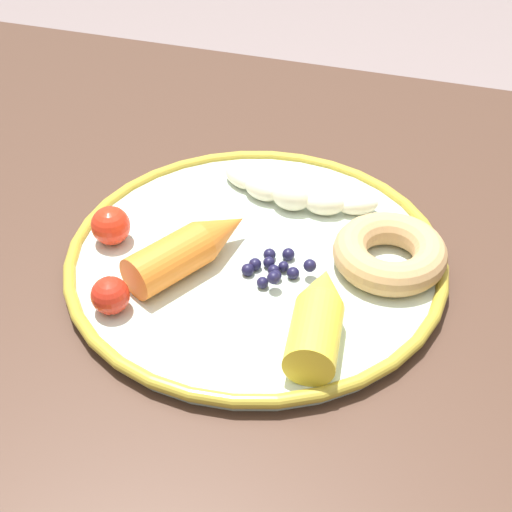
{
  "coord_description": "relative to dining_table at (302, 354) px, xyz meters",
  "views": [
    {
      "loc": [
        0.1,
        -0.49,
        1.2
      ],
      "look_at": [
        -0.06,
        0.03,
        0.74
      ],
      "focal_mm": 52.84,
      "sensor_mm": 36.0,
      "label": 1
    }
  ],
  "objects": [
    {
      "name": "tomato_mid",
      "position": [
        -0.15,
        -0.08,
        0.11
      ],
      "size": [
        0.03,
        0.03,
        0.03
      ],
      "primitive_type": "sphere",
      "color": "red",
      "rests_on": "plate"
    },
    {
      "name": "blueberry_pile",
      "position": [
        -0.03,
        0.01,
        0.1
      ],
      "size": [
        0.06,
        0.06,
        0.02
      ],
      "color": "#191638",
      "rests_on": "plate"
    },
    {
      "name": "donut",
      "position": [
        0.07,
        0.05,
        0.11
      ],
      "size": [
        0.15,
        0.15,
        0.03
      ],
      "primitive_type": "torus",
      "rotation": [
        0.0,
        0.0,
        0.68
      ],
      "color": "tan",
      "rests_on": "plate"
    },
    {
      "name": "carrot_yellow",
      "position": [
        0.02,
        -0.05,
        0.11
      ],
      "size": [
        0.05,
        0.12,
        0.04
      ],
      "color": "yellow",
      "rests_on": "plate"
    },
    {
      "name": "dining_table",
      "position": [
        0.0,
        0.0,
        0.0
      ],
      "size": [
        1.24,
        0.91,
        0.73
      ],
      "color": "#462F23",
      "rests_on": "ground_plane"
    },
    {
      "name": "tomato_near",
      "position": [
        -0.19,
        0.01,
        0.11
      ],
      "size": [
        0.04,
        0.04,
        0.04
      ],
      "primitive_type": "sphere",
      "color": "red",
      "rests_on": "plate"
    },
    {
      "name": "carrot_orange",
      "position": [
        -0.11,
        -0.0,
        0.11
      ],
      "size": [
        0.1,
        0.13,
        0.04
      ],
      "color": "orange",
      "rests_on": "plate"
    },
    {
      "name": "banana",
      "position": [
        -0.04,
        0.12,
        0.1
      ],
      "size": [
        0.17,
        0.06,
        0.03
      ],
      "color": "beige",
      "rests_on": "plate"
    },
    {
      "name": "plate",
      "position": [
        -0.06,
        0.03,
        0.09
      ],
      "size": [
        0.36,
        0.36,
        0.02
      ],
      "color": "silver",
      "rests_on": "dining_table"
    }
  ]
}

